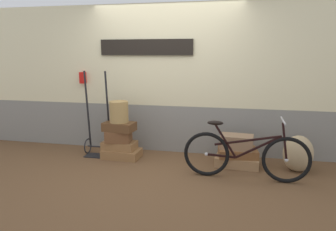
% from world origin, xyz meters
% --- Properties ---
extents(ground, '(9.74, 5.20, 0.06)m').
position_xyz_m(ground, '(0.00, 0.00, -0.03)').
color(ground, brown).
extents(station_building, '(7.74, 0.74, 2.52)m').
position_xyz_m(station_building, '(0.01, 0.85, 1.26)').
color(station_building, gray).
rests_on(station_building, ground).
extents(suitcase_0, '(0.63, 0.40, 0.14)m').
position_xyz_m(suitcase_0, '(-0.66, 0.26, 0.07)').
color(suitcase_0, olive).
rests_on(suitcase_0, ground).
extents(suitcase_1, '(0.56, 0.35, 0.13)m').
position_xyz_m(suitcase_1, '(-0.69, 0.27, 0.21)').
color(suitcase_1, olive).
rests_on(suitcase_1, suitcase_0).
extents(suitcase_2, '(0.42, 0.30, 0.19)m').
position_xyz_m(suitcase_2, '(-0.70, 0.24, 0.37)').
color(suitcase_2, brown).
rests_on(suitcase_2, suitcase_1).
extents(suitcase_3, '(0.53, 0.36, 0.14)m').
position_xyz_m(suitcase_3, '(-0.68, 0.25, 0.53)').
color(suitcase_3, brown).
rests_on(suitcase_3, suitcase_2).
extents(suitcase_4, '(0.69, 0.48, 0.15)m').
position_xyz_m(suitcase_4, '(1.22, 0.29, 0.07)').
color(suitcase_4, '#9E754C').
rests_on(suitcase_4, ground).
extents(suitcase_5, '(0.62, 0.45, 0.13)m').
position_xyz_m(suitcase_5, '(1.22, 0.28, 0.21)').
color(suitcase_5, brown).
rests_on(suitcase_5, suitcase_4).
extents(suitcase_6, '(0.51, 0.35, 0.21)m').
position_xyz_m(suitcase_6, '(1.20, 0.28, 0.38)').
color(suitcase_6, '#937051').
rests_on(suitcase_6, suitcase_5).
extents(wicker_basket, '(0.30, 0.30, 0.34)m').
position_xyz_m(wicker_basket, '(-0.69, 0.26, 0.77)').
color(wicker_basket, '#A8844C').
rests_on(wicker_basket, suitcase_3).
extents(luggage_trolley, '(0.44, 0.35, 1.43)m').
position_xyz_m(luggage_trolley, '(-1.10, 0.33, 0.35)').
color(luggage_trolley, black).
rests_on(luggage_trolley, ground).
extents(burlap_sack, '(0.43, 0.36, 0.54)m').
position_xyz_m(burlap_sack, '(2.08, 0.23, 0.27)').
color(burlap_sack, tan).
rests_on(burlap_sack, ground).
extents(bicycle, '(1.70, 0.46, 0.86)m').
position_xyz_m(bicycle, '(1.31, -0.23, 0.34)').
color(bicycle, black).
rests_on(bicycle, ground).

